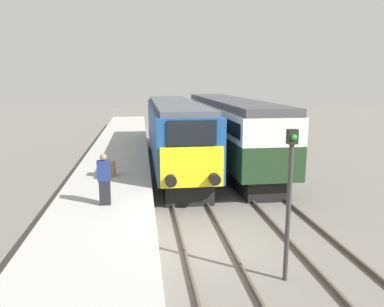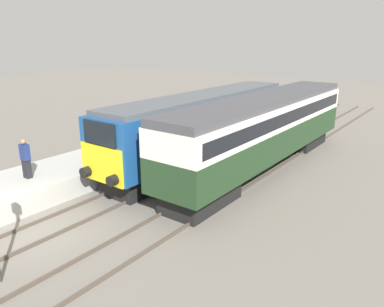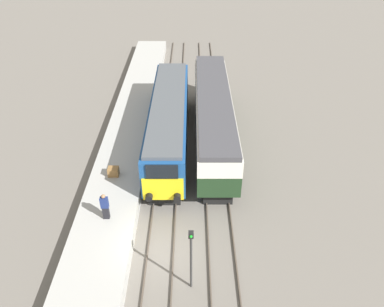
# 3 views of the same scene
# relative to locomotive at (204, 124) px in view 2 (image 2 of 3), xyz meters

# --- Properties ---
(ground_plane) EXTENTS (120.00, 120.00, 0.00)m
(ground_plane) POSITION_rel_locomotive_xyz_m (0.00, -10.79, -2.20)
(ground_plane) COLOR slate
(platform_left) EXTENTS (3.50, 50.00, 0.96)m
(platform_left) POSITION_rel_locomotive_xyz_m (-3.30, -2.79, -1.72)
(platform_left) COLOR #A8A8A3
(platform_left) RESTS_ON ground_plane
(rails_near_track) EXTENTS (1.51, 60.00, 0.14)m
(rails_near_track) POSITION_rel_locomotive_xyz_m (0.00, -5.79, -2.13)
(rails_near_track) COLOR #4C4238
(rails_near_track) RESTS_ON ground_plane
(rails_far_track) EXTENTS (1.50, 60.00, 0.14)m
(rails_far_track) POSITION_rel_locomotive_xyz_m (3.40, -5.79, -2.13)
(rails_far_track) COLOR #4C4238
(rails_far_track) RESTS_ON ground_plane
(locomotive) EXTENTS (2.70, 15.40, 3.92)m
(locomotive) POSITION_rel_locomotive_xyz_m (0.00, 0.00, 0.00)
(locomotive) COLOR black
(locomotive) RESTS_ON ground_plane
(passenger_carriage) EXTENTS (2.75, 16.11, 3.99)m
(passenger_carriage) POSITION_rel_locomotive_xyz_m (3.40, 0.78, 0.20)
(passenger_carriage) COLOR black
(passenger_carriage) RESTS_ON ground_plane
(person_on_platform) EXTENTS (0.44, 0.26, 1.76)m
(person_on_platform) POSITION_rel_locomotive_xyz_m (-3.19, -9.02, -0.36)
(person_on_platform) COLOR black
(person_on_platform) RESTS_ON platform_left
(luggage_crate) EXTENTS (0.70, 0.56, 0.60)m
(luggage_crate) POSITION_rel_locomotive_xyz_m (-3.46, -5.04, -0.94)
(luggage_crate) COLOR olive
(luggage_crate) RESTS_ON platform_left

